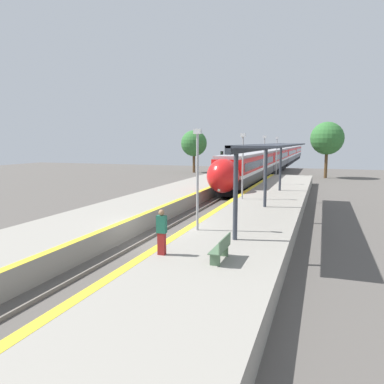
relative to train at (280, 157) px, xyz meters
The scene contains 16 objects.
ground_plane 57.39m from the train, 90.00° to the right, with size 120.00×120.00×0.00m, color #56514C.
rail_left 57.39m from the train, 90.72° to the right, with size 0.08×90.00×0.15m, color slate.
rail_right 57.39m from the train, 89.28° to the right, with size 0.08×90.00×0.15m, color slate.
train is the anchor object (origin of this frame).
platform_right 57.53m from the train, 85.77° to the right, with size 5.14×64.00×1.03m.
platform_left 57.52m from the train, 94.13° to the right, with size 4.93×64.00×1.03m.
platform_bench 62.12m from the train, 85.62° to the right, with size 0.44×1.53×0.89m.
person_waiting 62.00m from the train, 87.76° to the right, with size 0.36×0.23×1.72m.
railway_signal 34.86m from the train, 94.04° to the right, with size 0.28×0.28×4.22m.
lamppost_near 57.82m from the train, 87.59° to the right, with size 0.36×0.20×4.81m.
lamppost_mid 47.39m from the train, 87.06° to the right, with size 0.36×0.20×4.81m.
lamppost_far 36.97m from the train, 86.23° to the right, with size 0.36×0.20×4.81m.
lamppost_farthest 26.56m from the train, 84.75° to the right, with size 0.36×0.20×4.81m.
station_canopy 50.52m from the train, 84.18° to the right, with size 2.02×20.41×4.08m.
background_tree_left 19.27m from the train, 132.19° to the right, with size 4.39×4.39×7.16m.
background_tree_right 19.25m from the train, 63.75° to the right, with size 4.69×4.69×8.06m.
Camera 1 is at (8.02, -17.09, 5.25)m, focal length 35.00 mm.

